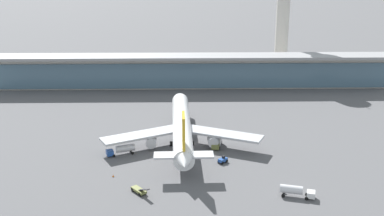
% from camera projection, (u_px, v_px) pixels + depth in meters
% --- Properties ---
extents(ground_plane, '(1200.00, 1200.00, 0.00)m').
position_uv_depth(ground_plane, '(193.00, 144.00, 152.67)').
color(ground_plane, '#515154').
extents(airliner_on_stand, '(50.55, 65.63, 17.50)m').
position_uv_depth(airliner_on_stand, '(182.00, 127.00, 151.68)').
color(airliner_on_stand, white).
rests_on(airliner_on_stand, ground).
extents(service_truck_near_nose_olive, '(3.90, 7.63, 3.10)m').
position_uv_depth(service_truck_near_nose_olive, '(217.00, 141.00, 150.64)').
color(service_truck_near_nose_olive, olive).
rests_on(service_truck_near_nose_olive, ground).
extents(service_truck_under_wing_white, '(8.89, 4.59, 2.95)m').
position_uv_depth(service_truck_under_wing_white, '(296.00, 191.00, 118.95)').
color(service_truck_under_wing_white, silver).
rests_on(service_truck_under_wing_white, ground).
extents(service_truck_mid_apron_olive, '(5.31, 6.15, 2.70)m').
position_uv_depth(service_truck_mid_apron_olive, '(139.00, 190.00, 121.09)').
color(service_truck_mid_apron_olive, olive).
rests_on(service_truck_mid_apron_olive, ground).
extents(service_truck_by_tail_blue, '(3.23, 3.22, 2.05)m').
position_uv_depth(service_truck_by_tail_blue, '(223.00, 160.00, 138.85)').
color(service_truck_by_tail_blue, '#234C9E').
rests_on(service_truck_by_tail_blue, ground).
extents(service_truck_on_taxiway_blue, '(8.85, 5.08, 2.95)m').
position_uv_depth(service_truck_on_taxiway_blue, '(122.00, 149.00, 144.27)').
color(service_truck_on_taxiway_blue, '#234C9E').
rests_on(service_truck_on_taxiway_blue, ground).
extents(terminal_building, '(183.60, 12.80, 15.20)m').
position_uv_depth(terminal_building, '(190.00, 71.00, 216.17)').
color(terminal_building, beige).
rests_on(terminal_building, ground).
extents(control_tower, '(12.00, 12.00, 58.74)m').
position_uv_depth(control_tower, '(283.00, 10.00, 233.66)').
color(control_tower, beige).
rests_on(control_tower, ground).
extents(safety_cone_alpha, '(0.62, 0.62, 0.70)m').
position_uv_depth(safety_cone_alpha, '(113.00, 176.00, 130.14)').
color(safety_cone_alpha, orange).
rests_on(safety_cone_alpha, ground).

